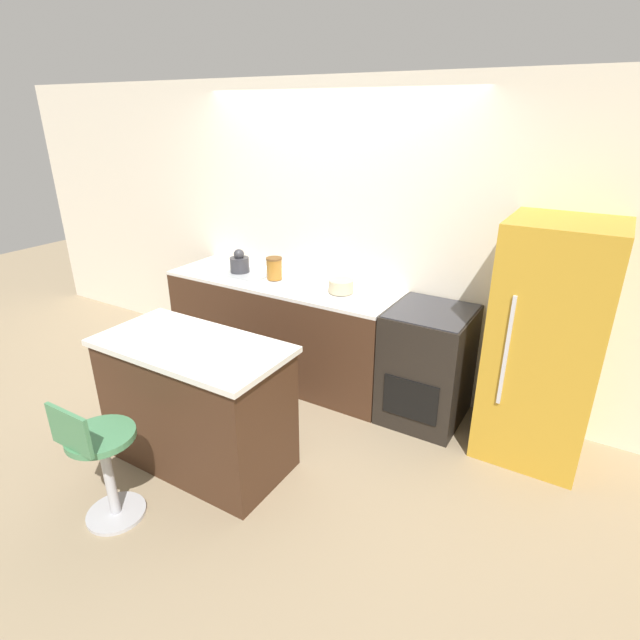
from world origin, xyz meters
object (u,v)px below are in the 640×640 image
at_px(refrigerator, 546,345).
at_px(mixing_bowl, 341,286).
at_px(kettle, 239,263).
at_px(oven_range, 427,365).
at_px(stool_chair, 102,461).

bearing_deg(refrigerator, mixing_bowl, 179.65).
height_order(kettle, mixing_bowl, kettle).
xyz_separation_m(oven_range, stool_chair, (-1.25, -2.07, -0.03)).
relative_size(oven_range, mixing_bowl, 4.53).
bearing_deg(stool_chair, refrigerator, 44.93).
height_order(stool_chair, mixing_bowl, mixing_bowl).
bearing_deg(mixing_bowl, stool_chair, -102.47).
bearing_deg(stool_chair, kettle, 106.64).
bearing_deg(oven_range, refrigerator, -0.33).
height_order(stool_chair, kettle, kettle).
distance_m(refrigerator, mixing_bowl, 1.62).
bearing_deg(oven_range, stool_chair, -121.20).
bearing_deg(refrigerator, oven_range, 179.67).
bearing_deg(stool_chair, mixing_bowl, 77.53).
bearing_deg(refrigerator, kettle, 179.79).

